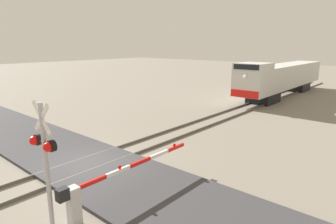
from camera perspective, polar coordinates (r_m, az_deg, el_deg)
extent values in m
plane|color=gray|center=(14.66, -15.43, -10.12)|extent=(160.00, 160.00, 0.00)
cube|color=#59544C|center=(15.19, -16.99, -9.07)|extent=(0.08, 80.00, 0.15)
cube|color=#59544C|center=(14.08, -13.79, -10.69)|extent=(0.08, 80.00, 0.15)
cube|color=#38383A|center=(14.63, -15.45, -9.86)|extent=(36.00, 4.59, 0.15)
cube|color=black|center=(30.31, 18.22, 2.76)|extent=(2.33, 3.20, 1.05)
cube|color=black|center=(39.82, 23.99, 4.65)|extent=(2.33, 3.20, 1.05)
cube|color=silver|center=(34.80, 21.74, 6.66)|extent=(2.74, 18.54, 2.42)
cube|color=silver|center=(27.47, 16.49, 8.66)|extent=(2.69, 2.97, 0.56)
cube|color=black|center=(26.10, 15.08, 8.53)|extent=(2.33, 0.06, 0.45)
cube|color=red|center=(26.37, 14.77, 3.44)|extent=(2.61, 0.08, 0.64)
sphere|color=#F2EACC|center=(26.16, 14.95, 6.73)|extent=(0.36, 0.36, 0.36)
cylinder|color=#ADADB2|center=(9.51, -22.72, -10.43)|extent=(0.14, 0.14, 4.09)
cube|color=white|center=(9.01, -23.62, -1.07)|extent=(0.95, 0.04, 0.95)
cube|color=white|center=(9.01, -23.62, -1.07)|extent=(0.95, 0.04, 0.95)
cube|color=black|center=(9.21, -23.18, -5.60)|extent=(1.04, 0.08, 0.08)
sphere|color=red|center=(9.54, -24.85, -5.13)|extent=(0.28, 0.28, 0.28)
sphere|color=red|center=(8.81, -22.55, -6.38)|extent=(0.28, 0.28, 0.28)
cylinder|color=black|center=(9.59, -24.20, -4.98)|extent=(0.34, 0.14, 0.34)
cylinder|color=black|center=(8.86, -21.85, -6.21)|extent=(0.34, 0.14, 0.34)
cube|color=silver|center=(10.21, -18.02, -17.12)|extent=(0.36, 0.36, 1.29)
cube|color=black|center=(9.80, -20.05, -14.99)|extent=(0.28, 0.36, 0.40)
cube|color=red|center=(10.30, -14.60, -13.16)|extent=(0.10, 1.10, 0.14)
cube|color=white|center=(10.88, -9.78, -11.42)|extent=(0.10, 1.10, 0.14)
cube|color=red|center=(11.54, -5.52, -9.81)|extent=(0.10, 1.10, 0.14)
cube|color=white|center=(12.26, -1.78, -8.33)|extent=(0.10, 1.10, 0.14)
cube|color=red|center=(13.03, 1.50, -6.99)|extent=(0.10, 1.10, 0.14)
sphere|color=red|center=(10.87, -9.50, -10.64)|extent=(0.14, 0.14, 0.14)
sphere|color=red|center=(12.92, 1.25, -6.51)|extent=(0.14, 0.14, 0.14)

